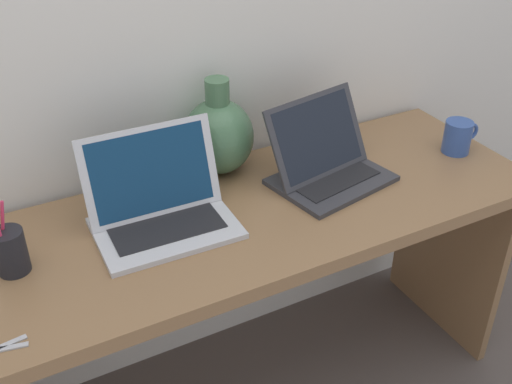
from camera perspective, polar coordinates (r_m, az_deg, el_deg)
back_wall at (r=1.78m, az=-5.19°, el=16.40°), size 4.40×0.04×2.40m
desk at (r=1.79m, az=0.00°, el=-5.46°), size 1.61×0.58×0.74m
laptop_left at (r=1.63m, az=-8.79°, el=-0.91°), size 0.36×0.26×0.24m
laptop_right at (r=1.81m, az=6.25°, el=2.96°), size 0.36×0.30×0.23m
green_vase at (r=1.82m, az=-3.40°, el=5.18°), size 0.20×0.20×0.29m
coffee_mug at (r=2.04m, az=17.82°, el=4.79°), size 0.13×0.08×0.10m
pen_cup at (r=1.56m, az=-21.38°, el=-4.97°), size 0.08×0.08×0.19m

